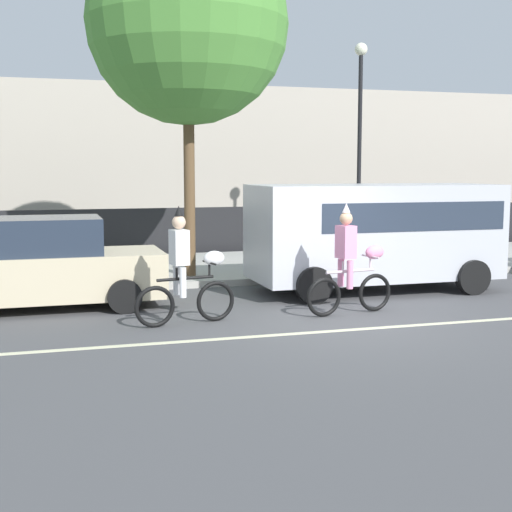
# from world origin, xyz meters

# --- Properties ---
(ground_plane) EXTENTS (80.00, 80.00, 0.00)m
(ground_plane) POSITION_xyz_m (0.00, 0.00, 0.00)
(ground_plane) COLOR #4C4C4F
(road_centre_line) EXTENTS (36.00, 0.14, 0.01)m
(road_centre_line) POSITION_xyz_m (0.00, -0.50, 0.00)
(road_centre_line) COLOR beige
(road_centre_line) RESTS_ON ground
(sidewalk_curb) EXTENTS (60.00, 5.00, 0.15)m
(sidewalk_curb) POSITION_xyz_m (0.00, 6.50, 0.07)
(sidewalk_curb) COLOR #ADAAA3
(sidewalk_curb) RESTS_ON ground
(fence_line) EXTENTS (40.00, 0.08, 1.40)m
(fence_line) POSITION_xyz_m (0.00, 9.40, 0.70)
(fence_line) COLOR black
(fence_line) RESTS_ON ground
(building_backdrop) EXTENTS (28.00, 8.00, 5.40)m
(building_backdrop) POSITION_xyz_m (1.62, 18.00, 2.70)
(building_backdrop) COLOR #B2A899
(building_backdrop) RESTS_ON ground
(parade_cyclist_zebra) EXTENTS (1.70, 0.54, 1.92)m
(parade_cyclist_zebra) POSITION_xyz_m (-2.49, 0.65, 0.84)
(parade_cyclist_zebra) COLOR black
(parade_cyclist_zebra) RESTS_ON ground
(parade_cyclist_pink) EXTENTS (1.71, 0.53, 1.92)m
(parade_cyclist_pink) POSITION_xyz_m (0.38, 0.65, 0.84)
(parade_cyclist_pink) COLOR black
(parade_cyclist_pink) RESTS_ON ground
(parked_van_silver) EXTENTS (5.00, 2.22, 2.18)m
(parked_van_silver) POSITION_xyz_m (1.89, 2.70, 1.28)
(parked_van_silver) COLOR silver
(parked_van_silver) RESTS_ON ground
(parked_car_beige) EXTENTS (4.10, 1.92, 1.64)m
(parked_car_beige) POSITION_xyz_m (-4.65, 2.68, 0.78)
(parked_car_beige) COLOR beige
(parked_car_beige) RESTS_ON ground
(street_lamp_post) EXTENTS (0.36, 0.36, 5.86)m
(street_lamp_post) POSITION_xyz_m (4.07, 8.34, 3.99)
(street_lamp_post) COLOR black
(street_lamp_post) RESTS_ON sidewalk_curb
(street_tree_far_corner) EXTENTS (4.31, 4.31, 7.58)m
(street_tree_far_corner) POSITION_xyz_m (-1.58, 4.86, 5.57)
(street_tree_far_corner) COLOR brown
(street_tree_far_corner) RESTS_ON sidewalk_curb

